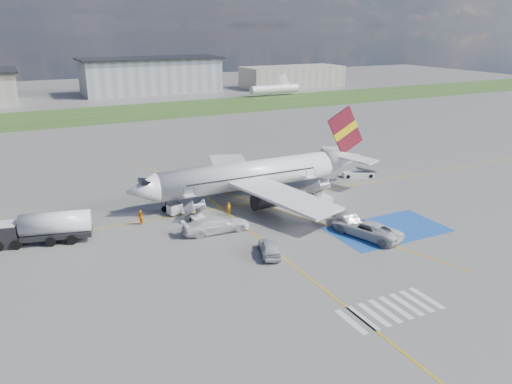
# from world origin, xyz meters

# --- Properties ---
(ground) EXTENTS (400.00, 400.00, 0.00)m
(ground) POSITION_xyz_m (0.00, 0.00, 0.00)
(ground) COLOR #60605E
(ground) RESTS_ON ground
(grass_strip) EXTENTS (400.00, 30.00, 0.01)m
(grass_strip) POSITION_xyz_m (0.00, 95.00, 0.01)
(grass_strip) COLOR #2D4C1E
(grass_strip) RESTS_ON ground
(taxiway_line_main) EXTENTS (120.00, 0.20, 0.01)m
(taxiway_line_main) POSITION_xyz_m (0.00, 12.00, 0.01)
(taxiway_line_main) COLOR gold
(taxiway_line_main) RESTS_ON ground
(taxiway_line_cross) EXTENTS (0.20, 60.00, 0.01)m
(taxiway_line_cross) POSITION_xyz_m (-5.00, -10.00, 0.01)
(taxiway_line_cross) COLOR gold
(taxiway_line_cross) RESTS_ON ground
(taxiway_line_diag) EXTENTS (20.71, 56.45, 0.01)m
(taxiway_line_diag) POSITION_xyz_m (0.00, 12.00, 0.01)
(taxiway_line_diag) COLOR gold
(taxiway_line_diag) RESTS_ON ground
(staging_box) EXTENTS (14.00, 8.00, 0.01)m
(staging_box) POSITION_xyz_m (10.00, -4.00, 0.01)
(staging_box) COLOR #1B4DA3
(staging_box) RESTS_ON ground
(crosswalk) EXTENTS (9.00, 4.00, 0.01)m
(crosswalk) POSITION_xyz_m (-1.80, -18.00, 0.01)
(crosswalk) COLOR silver
(crosswalk) RESTS_ON ground
(terminal_centre) EXTENTS (48.00, 18.00, 12.00)m
(terminal_centre) POSITION_xyz_m (20.00, 135.00, 6.00)
(terminal_centre) COLOR gray
(terminal_centre) RESTS_ON ground
(terminal_east) EXTENTS (40.00, 16.00, 8.00)m
(terminal_east) POSITION_xyz_m (75.00, 128.00, 4.00)
(terminal_east) COLOR gray
(terminal_east) RESTS_ON ground
(airliner) EXTENTS (36.81, 32.95, 11.92)m
(airliner) POSITION_xyz_m (1.51, 14.00, 3.39)
(airliner) COLOR silver
(airliner) RESTS_ON ground
(airstairs_fwd) EXTENTS (1.90, 5.20, 3.60)m
(airstairs_fwd) POSITION_xyz_m (-9.50, 8.70, 0.62)
(airstairs_fwd) COLOR silver
(airstairs_fwd) RESTS_ON ground
(airstairs_aft) EXTENTS (1.90, 5.20, 3.60)m
(airstairs_aft) POSITION_xyz_m (9.00, 8.70, 0.62)
(airstairs_aft) COLOR silver
(airstairs_aft) RESTS_ON ground
(fuel_tanker) EXTENTS (10.62, 5.02, 3.51)m
(fuel_tanker) POSITION_xyz_m (-27.09, 10.53, 1.48)
(fuel_tanker) COLOR black
(fuel_tanker) RESTS_ON ground
(gpu_cart) EXTENTS (2.08, 1.65, 1.52)m
(gpu_cart) POSITION_xyz_m (-11.31, 12.37, 0.68)
(gpu_cart) COLOR silver
(gpu_cart) RESTS_ON ground
(belt_loader) EXTENTS (5.53, 3.45, 1.60)m
(belt_loader) POSITION_xyz_m (20.57, 15.28, 0.40)
(belt_loader) COLOR silver
(belt_loader) RESTS_ON ground
(car_silver_a) EXTENTS (3.49, 5.35, 1.69)m
(car_silver_a) POSITION_xyz_m (-6.01, -3.73, 0.85)
(car_silver_a) COLOR silver
(car_silver_a) RESTS_ON ground
(car_silver_b) EXTENTS (2.94, 5.50, 1.72)m
(car_silver_b) POSITION_xyz_m (6.20, -0.90, 0.86)
(car_silver_b) COLOR #B8BABF
(car_silver_b) RESTS_ON ground
(van_white_a) EXTENTS (4.91, 7.24, 2.49)m
(van_white_a) POSITION_xyz_m (6.39, -4.35, 1.24)
(van_white_a) COLOR silver
(van_white_a) RESTS_ON ground
(van_white_b) EXTENTS (6.29, 2.90, 2.40)m
(van_white_b) POSITION_xyz_m (-8.71, 4.62, 1.20)
(van_white_b) COLOR silver
(van_white_b) RESTS_ON ground
(crew_fwd) EXTENTS (0.75, 0.66, 1.73)m
(crew_fwd) POSITION_xyz_m (-5.07, 9.09, 0.86)
(crew_fwd) COLOR orange
(crew_fwd) RESTS_ON ground
(crew_nose) EXTENTS (0.94, 1.07, 1.85)m
(crew_nose) POSITION_xyz_m (-16.16, 10.89, 0.93)
(crew_nose) COLOR orange
(crew_nose) RESTS_ON ground
(crew_aft) EXTENTS (0.43, 0.97, 1.64)m
(crew_aft) POSITION_xyz_m (6.39, 10.39, 0.82)
(crew_aft) COLOR orange
(crew_aft) RESTS_ON ground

